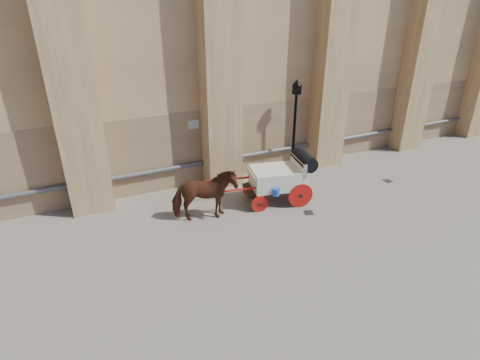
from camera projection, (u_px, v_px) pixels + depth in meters
ground at (290, 218)px, 12.77m from camera, size 90.00×90.00×0.00m
horse at (204, 196)px, 12.35m from camera, size 2.25×1.31×1.79m
carriage at (282, 176)px, 13.53m from camera, size 4.35×1.96×1.84m
street_lamp at (295, 125)px, 15.34m from camera, size 0.37×0.37×4.00m
drain_grate_near at (309, 213)px, 13.11m from camera, size 0.41×0.41×0.01m
drain_grate_far at (388, 181)px, 15.48m from camera, size 0.32×0.32×0.01m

